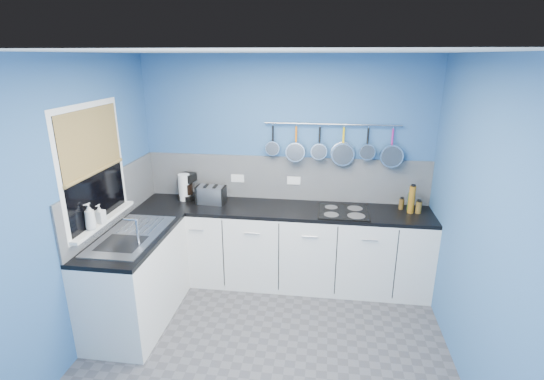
% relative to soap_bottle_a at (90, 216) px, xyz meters
% --- Properties ---
extents(floor, '(3.20, 3.00, 0.02)m').
position_rel_soap_bottle_a_xyz_m(floor, '(1.53, -0.07, -1.18)').
color(floor, '#47474C').
rests_on(floor, ground).
extents(ceiling, '(3.20, 3.00, 0.02)m').
position_rel_soap_bottle_a_xyz_m(ceiling, '(1.53, -0.07, 1.34)').
color(ceiling, white).
rests_on(ceiling, ground).
extents(wall_back, '(3.20, 0.02, 2.50)m').
position_rel_soap_bottle_a_xyz_m(wall_back, '(1.53, 1.44, 0.08)').
color(wall_back, '#315D94').
rests_on(wall_back, ground).
extents(wall_front, '(3.20, 0.02, 2.50)m').
position_rel_soap_bottle_a_xyz_m(wall_front, '(1.53, -1.58, 0.08)').
color(wall_front, '#315D94').
rests_on(wall_front, ground).
extents(wall_left, '(0.02, 3.00, 2.50)m').
position_rel_soap_bottle_a_xyz_m(wall_left, '(-0.08, -0.07, 0.08)').
color(wall_left, '#315D94').
rests_on(wall_left, ground).
extents(wall_right, '(0.02, 3.00, 2.50)m').
position_rel_soap_bottle_a_xyz_m(wall_right, '(3.14, -0.07, 0.08)').
color(wall_right, '#315D94').
rests_on(wall_right, ground).
extents(backsplash_back, '(3.20, 0.02, 0.50)m').
position_rel_soap_bottle_a_xyz_m(backsplash_back, '(1.53, 1.42, -0.02)').
color(backsplash_back, '#9C9DA0').
rests_on(backsplash_back, wall_back).
extents(backsplash_left, '(0.02, 1.80, 0.50)m').
position_rel_soap_bottle_a_xyz_m(backsplash_left, '(-0.06, 0.53, -0.02)').
color(backsplash_left, '#9C9DA0').
rests_on(backsplash_left, wall_left).
extents(cabinet_run_back, '(3.20, 0.60, 0.86)m').
position_rel_soap_bottle_a_xyz_m(cabinet_run_back, '(1.53, 1.13, -0.74)').
color(cabinet_run_back, silver).
rests_on(cabinet_run_back, ground).
extents(worktop_back, '(3.20, 0.60, 0.04)m').
position_rel_soap_bottle_a_xyz_m(worktop_back, '(1.53, 1.13, -0.29)').
color(worktop_back, black).
rests_on(worktop_back, cabinet_run_back).
extents(cabinet_run_left, '(0.60, 1.20, 0.86)m').
position_rel_soap_bottle_a_xyz_m(cabinet_run_left, '(0.23, 0.23, -0.74)').
color(cabinet_run_left, silver).
rests_on(cabinet_run_left, ground).
extents(worktop_left, '(0.60, 1.20, 0.04)m').
position_rel_soap_bottle_a_xyz_m(worktop_left, '(0.23, 0.23, -0.29)').
color(worktop_left, black).
rests_on(worktop_left, cabinet_run_left).
extents(window_frame, '(0.01, 1.00, 1.10)m').
position_rel_soap_bottle_a_xyz_m(window_frame, '(-0.05, 0.23, 0.38)').
color(window_frame, white).
rests_on(window_frame, wall_left).
extents(window_glass, '(0.01, 0.90, 1.00)m').
position_rel_soap_bottle_a_xyz_m(window_glass, '(-0.04, 0.23, 0.38)').
color(window_glass, black).
rests_on(window_glass, wall_left).
extents(bamboo_blind, '(0.01, 0.90, 0.55)m').
position_rel_soap_bottle_a_xyz_m(bamboo_blind, '(-0.03, 0.23, 0.61)').
color(bamboo_blind, olive).
rests_on(bamboo_blind, wall_left).
extents(window_sill, '(0.10, 0.98, 0.03)m').
position_rel_soap_bottle_a_xyz_m(window_sill, '(-0.02, 0.23, -0.13)').
color(window_sill, white).
rests_on(window_sill, wall_left).
extents(sink_unit, '(0.50, 0.95, 0.01)m').
position_rel_soap_bottle_a_xyz_m(sink_unit, '(0.23, 0.23, -0.27)').
color(sink_unit, silver).
rests_on(sink_unit, worktop_left).
extents(mixer_tap, '(0.12, 0.08, 0.26)m').
position_rel_soap_bottle_a_xyz_m(mixer_tap, '(0.39, 0.05, -0.14)').
color(mixer_tap, silver).
rests_on(mixer_tap, worktop_left).
extents(socket_left, '(0.15, 0.01, 0.09)m').
position_rel_soap_bottle_a_xyz_m(socket_left, '(0.98, 1.40, -0.04)').
color(socket_left, white).
rests_on(socket_left, backsplash_back).
extents(socket_right, '(0.15, 0.01, 0.09)m').
position_rel_soap_bottle_a_xyz_m(socket_right, '(1.63, 1.40, -0.04)').
color(socket_right, white).
rests_on(socket_right, backsplash_back).
extents(pot_rail, '(1.45, 0.02, 0.02)m').
position_rel_soap_bottle_a_xyz_m(pot_rail, '(2.03, 1.38, 0.61)').
color(pot_rail, silver).
rests_on(pot_rail, wall_back).
extents(soap_bottle_a, '(0.12, 0.12, 0.24)m').
position_rel_soap_bottle_a_xyz_m(soap_bottle_a, '(0.00, 0.00, 0.00)').
color(soap_bottle_a, white).
rests_on(soap_bottle_a, window_sill).
extents(soap_bottle_b, '(0.08, 0.09, 0.17)m').
position_rel_soap_bottle_a_xyz_m(soap_bottle_b, '(0.00, 0.15, -0.03)').
color(soap_bottle_b, white).
rests_on(soap_bottle_b, window_sill).
extents(paper_towel, '(0.14, 0.14, 0.30)m').
position_rel_soap_bottle_a_xyz_m(paper_towel, '(0.40, 1.23, -0.12)').
color(paper_towel, white).
rests_on(paper_towel, worktop_back).
extents(coffee_maker, '(0.20, 0.22, 0.30)m').
position_rel_soap_bottle_a_xyz_m(coffee_maker, '(0.42, 1.26, -0.12)').
color(coffee_maker, black).
rests_on(coffee_maker, worktop_back).
extents(toaster, '(0.32, 0.20, 0.19)m').
position_rel_soap_bottle_a_xyz_m(toaster, '(0.72, 1.17, -0.17)').
color(toaster, silver).
rests_on(toaster, worktop_back).
extents(canister, '(0.10, 0.10, 0.13)m').
position_rel_soap_bottle_a_xyz_m(canister, '(0.77, 1.21, -0.21)').
color(canister, silver).
rests_on(canister, worktop_back).
extents(hob, '(0.53, 0.46, 0.01)m').
position_rel_soap_bottle_a_xyz_m(hob, '(2.19, 1.08, -0.26)').
color(hob, black).
rests_on(hob, worktop_back).
extents(pan_0, '(0.16, 0.07, 0.35)m').
position_rel_soap_bottle_a_xyz_m(pan_0, '(1.40, 1.37, 0.43)').
color(pan_0, silver).
rests_on(pan_0, pot_rail).
extents(pan_1, '(0.21, 0.11, 0.40)m').
position_rel_soap_bottle_a_xyz_m(pan_1, '(1.65, 1.37, 0.41)').
color(pan_1, silver).
rests_on(pan_1, pot_rail).
extents(pan_2, '(0.18, 0.12, 0.37)m').
position_rel_soap_bottle_a_xyz_m(pan_2, '(1.90, 1.37, 0.43)').
color(pan_2, silver).
rests_on(pan_2, pot_rail).
extents(pan_3, '(0.25, 0.07, 0.44)m').
position_rel_soap_bottle_a_xyz_m(pan_3, '(2.16, 1.37, 0.39)').
color(pan_3, silver).
rests_on(pan_3, pot_rail).
extents(pan_4, '(0.17, 0.09, 0.36)m').
position_rel_soap_bottle_a_xyz_m(pan_4, '(2.41, 1.37, 0.43)').
color(pan_4, silver).
rests_on(pan_4, pot_rail).
extents(pan_5, '(0.24, 0.10, 0.43)m').
position_rel_soap_bottle_a_xyz_m(pan_5, '(2.67, 1.37, 0.39)').
color(pan_5, silver).
rests_on(pan_5, pot_rail).
extents(condiment_0, '(0.05, 0.05, 0.10)m').
position_rel_soap_bottle_a_xyz_m(condiment_0, '(2.98, 1.24, -0.22)').
color(condiment_0, '#3F721E').
rests_on(condiment_0, worktop_back).
extents(condiment_1, '(0.05, 0.05, 0.20)m').
position_rel_soap_bottle_a_xyz_m(condiment_1, '(2.89, 1.24, -0.17)').
color(condiment_1, '#265919').
rests_on(condiment_1, worktop_back).
extents(condiment_2, '(0.05, 0.05, 0.11)m').
position_rel_soap_bottle_a_xyz_m(condiment_2, '(2.81, 1.26, -0.21)').
color(condiment_2, brown).
rests_on(condiment_2, worktop_back).
extents(condiment_3, '(0.06, 0.06, 0.12)m').
position_rel_soap_bottle_a_xyz_m(condiment_3, '(2.97, 1.17, -0.21)').
color(condiment_3, brown).
rests_on(condiment_3, worktop_back).
extents(condiment_4, '(0.07, 0.07, 0.29)m').
position_rel_soap_bottle_a_xyz_m(condiment_4, '(2.89, 1.17, -0.12)').
color(condiment_4, '#8C5914').
rests_on(condiment_4, worktop_back).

